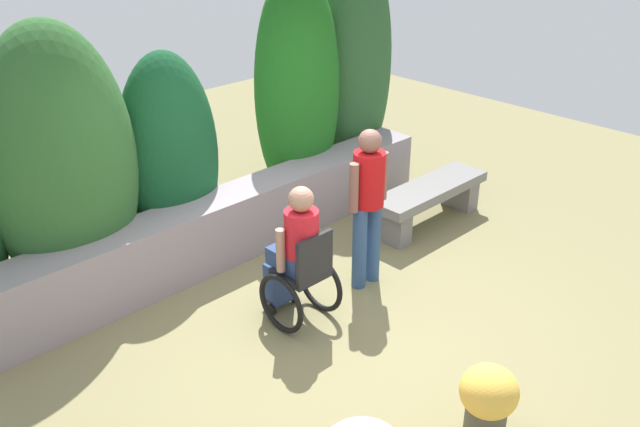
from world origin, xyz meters
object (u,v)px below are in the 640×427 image
Objects in this scene: stone_bench at (429,197)px; person_standing_companion at (368,198)px; person_in_wheelchair at (298,259)px; flower_pot_purple_near at (488,399)px.

person_standing_companion reaches higher than stone_bench.
stone_bench is at bearing 14.81° from person_in_wheelchair.
stone_bench is 3.35m from flower_pot_purple_near.
person_in_wheelchair is 0.83× the size of person_standing_companion.
person_in_wheelchair reaches higher than stone_bench.
flower_pot_purple_near is at bearing -131.93° from stone_bench.
person_in_wheelchair is 2.30× the size of flower_pot_purple_near.
flower_pot_purple_near is at bearing -108.45° from person_standing_companion.
stone_bench is 1.01× the size of person_standing_companion.
person_in_wheelchair is 0.94m from person_standing_companion.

